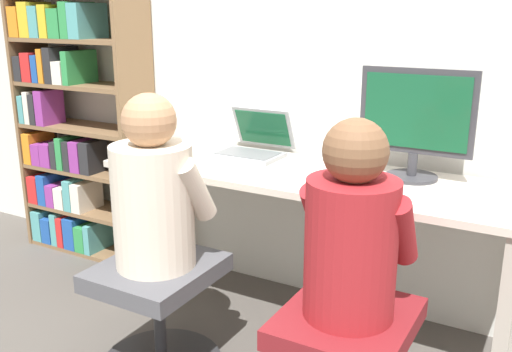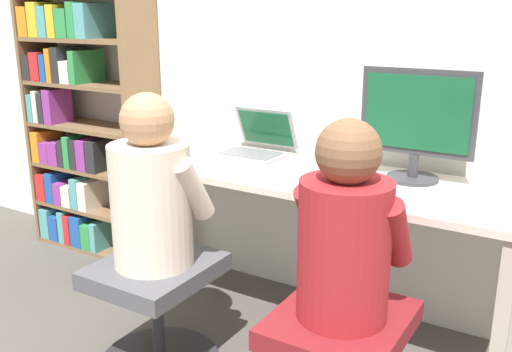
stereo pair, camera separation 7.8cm
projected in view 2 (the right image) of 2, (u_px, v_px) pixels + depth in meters
name	position (u px, v px, depth m)	size (l,w,h in m)	color
wall_back	(344.00, 37.00, 2.59)	(10.00, 0.05, 2.60)	silver
desk	(306.00, 191.00, 2.48)	(1.81, 0.57, 0.74)	beige
desktop_monitor	(416.00, 124.00, 2.29)	(0.47, 0.21, 0.45)	#333338
laptop	(256.00, 146.00, 2.74)	(0.31, 0.31, 0.22)	gray
keyboard	(392.00, 198.00, 2.08)	(0.38, 0.16, 0.03)	silver
computer_mouse_by_keyboard	(326.00, 188.00, 2.19)	(0.06, 0.10, 0.03)	black
office_chair_right	(157.00, 308.00, 2.28)	(0.49, 0.49, 0.47)	#262628
person_at_monitor	(345.00, 233.00, 1.77)	(0.36, 0.31, 0.64)	maroon
person_at_laptop	(152.00, 192.00, 2.15)	(0.38, 0.33, 0.67)	beige
bookshelf	(78.00, 129.00, 3.37)	(0.84, 0.29, 1.52)	brown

